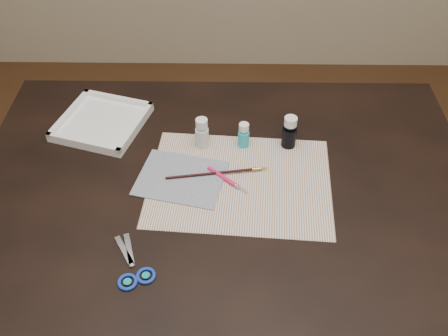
{
  "coord_description": "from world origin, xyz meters",
  "views": [
    {
      "loc": [
        0.01,
        -0.89,
        1.66
      ],
      "look_at": [
        0.0,
        0.0,
        0.8
      ],
      "focal_mm": 40.0,
      "sensor_mm": 36.0,
      "label": 1
    }
  ],
  "objects_px": {
    "paper": "(240,182)",
    "paint_bottle_cyan": "(244,135)",
    "paint_bottle_white": "(202,133)",
    "palette_tray": "(102,121)",
    "paint_bottle_navy": "(289,132)",
    "canvas": "(181,178)",
    "scissors": "(127,261)"
  },
  "relations": [
    {
      "from": "canvas",
      "to": "paint_bottle_cyan",
      "type": "distance_m",
      "value": 0.21
    },
    {
      "from": "canvas",
      "to": "scissors",
      "type": "xyz_separation_m",
      "value": [
        -0.1,
        -0.26,
        0.0
      ]
    },
    {
      "from": "canvas",
      "to": "paint_bottle_navy",
      "type": "relative_size",
      "value": 2.25
    },
    {
      "from": "paint_bottle_white",
      "to": "palette_tray",
      "type": "relative_size",
      "value": 0.4
    },
    {
      "from": "canvas",
      "to": "paint_bottle_white",
      "type": "height_order",
      "value": "paint_bottle_white"
    },
    {
      "from": "paint_bottle_white",
      "to": "paint_bottle_cyan",
      "type": "height_order",
      "value": "paint_bottle_white"
    },
    {
      "from": "paint_bottle_cyan",
      "to": "palette_tray",
      "type": "relative_size",
      "value": 0.33
    },
    {
      "from": "paint_bottle_cyan",
      "to": "paint_bottle_navy",
      "type": "xyz_separation_m",
      "value": [
        0.12,
        0.0,
        0.01
      ]
    },
    {
      "from": "paint_bottle_white",
      "to": "scissors",
      "type": "distance_m",
      "value": 0.42
    },
    {
      "from": "scissors",
      "to": "paint_bottle_cyan",
      "type": "bearing_deg",
      "value": -64.32
    },
    {
      "from": "paint_bottle_white",
      "to": "palette_tray",
      "type": "bearing_deg",
      "value": 163.97
    },
    {
      "from": "paint_bottle_white",
      "to": "palette_tray",
      "type": "xyz_separation_m",
      "value": [
        -0.29,
        0.08,
        -0.03
      ]
    },
    {
      "from": "canvas",
      "to": "scissors",
      "type": "distance_m",
      "value": 0.28
    },
    {
      "from": "paper",
      "to": "paint_bottle_white",
      "type": "xyz_separation_m",
      "value": [
        -0.1,
        0.14,
        0.04
      ]
    },
    {
      "from": "paper",
      "to": "paint_bottle_cyan",
      "type": "bearing_deg",
      "value": 85.59
    },
    {
      "from": "canvas",
      "to": "scissors",
      "type": "height_order",
      "value": "scissors"
    },
    {
      "from": "canvas",
      "to": "paint_bottle_navy",
      "type": "distance_m",
      "value": 0.32
    },
    {
      "from": "paint_bottle_white",
      "to": "paint_bottle_cyan",
      "type": "xyz_separation_m",
      "value": [
        0.11,
        0.0,
        -0.01
      ]
    },
    {
      "from": "palette_tray",
      "to": "paint_bottle_cyan",
      "type": "bearing_deg",
      "value": -11.57
    },
    {
      "from": "canvas",
      "to": "paint_bottle_cyan",
      "type": "height_order",
      "value": "paint_bottle_cyan"
    },
    {
      "from": "paper",
      "to": "paint_bottle_navy",
      "type": "height_order",
      "value": "paint_bottle_navy"
    },
    {
      "from": "paint_bottle_white",
      "to": "paint_bottle_cyan",
      "type": "bearing_deg",
      "value": 0.52
    },
    {
      "from": "paper",
      "to": "palette_tray",
      "type": "height_order",
      "value": "palette_tray"
    },
    {
      "from": "paint_bottle_white",
      "to": "paint_bottle_navy",
      "type": "relative_size",
      "value": 0.93
    },
    {
      "from": "paper",
      "to": "paint_bottle_cyan",
      "type": "distance_m",
      "value": 0.15
    },
    {
      "from": "scissors",
      "to": "paint_bottle_white",
      "type": "bearing_deg",
      "value": -51.38
    },
    {
      "from": "paint_bottle_white",
      "to": "scissors",
      "type": "xyz_separation_m",
      "value": [
        -0.15,
        -0.39,
        -0.04
      ]
    },
    {
      "from": "paint_bottle_navy",
      "to": "paper",
      "type": "bearing_deg",
      "value": -133.18
    },
    {
      "from": "scissors",
      "to": "palette_tray",
      "type": "relative_size",
      "value": 0.74
    },
    {
      "from": "palette_tray",
      "to": "paint_bottle_navy",
      "type": "bearing_deg",
      "value": -8.71
    },
    {
      "from": "paint_bottle_cyan",
      "to": "paint_bottle_white",
      "type": "bearing_deg",
      "value": -179.48
    },
    {
      "from": "paint_bottle_white",
      "to": "scissors",
      "type": "height_order",
      "value": "paint_bottle_white"
    }
  ]
}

